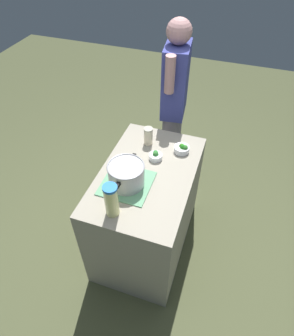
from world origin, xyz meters
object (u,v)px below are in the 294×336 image
object	(u,v)px
lemonade_pitcher	(111,200)
broccoli_bowl_front	(156,156)
cooking_pot	(126,174)
mason_jar	(148,136)
broccoli_bowl_center	(182,149)
person_cook	(174,105)

from	to	relation	value
lemonade_pitcher	broccoli_bowl_front	size ratio (longest dim) A/B	2.39
cooking_pot	mason_jar	bearing A→B (deg)	0.18
broccoli_bowl_front	broccoli_bowl_center	distance (m)	0.22
cooking_pot	broccoli_bowl_front	xyz separation A→B (m)	(0.31, -0.11, -0.07)
cooking_pot	lemonade_pitcher	distance (m)	0.26
mason_jar	person_cook	distance (m)	0.54
cooking_pot	broccoli_bowl_center	bearing A→B (deg)	-31.57
cooking_pot	lemonade_pitcher	xyz separation A→B (m)	(-0.26, -0.01, 0.03)
mason_jar	broccoli_bowl_center	xyz separation A→B (m)	(-0.01, -0.28, -0.04)
broccoli_bowl_center	broccoli_bowl_front	bearing A→B (deg)	130.03
broccoli_bowl_front	mason_jar	bearing A→B (deg)	35.57
broccoli_bowl_front	broccoli_bowl_center	bearing A→B (deg)	-49.97
mason_jar	broccoli_bowl_front	xyz separation A→B (m)	(-0.16, -0.11, -0.05)
mason_jar	broccoli_bowl_front	bearing A→B (deg)	-144.43
cooking_pot	broccoli_bowl_center	world-z (taller)	cooking_pot
broccoli_bowl_front	person_cook	distance (m)	0.69
mason_jar	person_cook	size ratio (longest dim) A/B	0.09
broccoli_bowl_front	person_cook	bearing A→B (deg)	3.92
lemonade_pitcher	broccoli_bowl_center	world-z (taller)	lemonade_pitcher
broccoli_bowl_front	cooking_pot	bearing A→B (deg)	160.60
cooking_pot	lemonade_pitcher	world-z (taller)	lemonade_pitcher
lemonade_pitcher	broccoli_bowl_center	xyz separation A→B (m)	(0.71, -0.27, -0.09)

